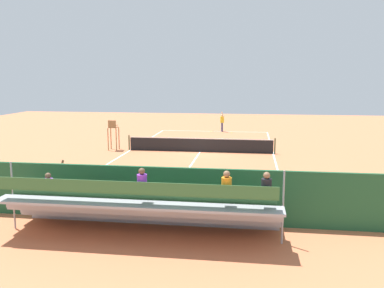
{
  "coord_description": "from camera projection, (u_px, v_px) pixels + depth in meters",
  "views": [
    {
      "loc": [
        -3.46,
        28.05,
        5.18
      ],
      "look_at": [
        0.0,
        4.0,
        1.2
      ],
      "focal_mm": 38.63,
      "sensor_mm": 36.0,
      "label": 1
    }
  ],
  "objects": [
    {
      "name": "tennis_ball_near",
      "position": [
        223.0,
        133.0,
        38.26
      ],
      "size": [
        0.07,
        0.07,
        0.07
      ],
      "primitive_type": "sphere",
      "color": "#CCDB33",
      "rests_on": "ground"
    },
    {
      "name": "tennis_racket",
      "position": [
        212.0,
        131.0,
        39.32
      ],
      "size": [
        0.31,
        0.57,
        0.03
      ],
      "color": "black",
      "rests_on": "ground"
    },
    {
      "name": "equipment_bag",
      "position": [
        156.0,
        210.0,
        15.61
      ],
      "size": [
        0.9,
        0.36,
        0.36
      ],
      "primitive_type": "cube",
      "color": "#B22D2D",
      "rests_on": "ground"
    },
    {
      "name": "line_judge",
      "position": [
        60.0,
        183.0,
        16.27
      ],
      "size": [
        0.41,
        0.55,
        1.93
      ],
      "color": "#232328",
      "rests_on": "ground"
    },
    {
      "name": "backdrop_wall",
      "position": [
        153.0,
        194.0,
        14.89
      ],
      "size": [
        18.0,
        0.16,
        2.0
      ],
      "primitive_type": "cube",
      "color": "#235633",
      "rests_on": "ground"
    },
    {
      "name": "tennis_ball_far",
      "position": [
        232.0,
        133.0,
        38.19
      ],
      "size": [
        0.07,
        0.07,
        0.07
      ],
      "primitive_type": "sphere",
      "color": "#CCDB33",
      "rests_on": "ground"
    },
    {
      "name": "tennis_player",
      "position": [
        222.0,
        121.0,
        39.16
      ],
      "size": [
        0.43,
        0.55,
        1.93
      ],
      "color": "navy",
      "rests_on": "ground"
    },
    {
      "name": "court_line_markings",
      "position": [
        200.0,
        152.0,
        28.76
      ],
      "size": [
        10.1,
        22.2,
        0.01
      ],
      "color": "white",
      "rests_on": "ground"
    },
    {
      "name": "tennis_net",
      "position": [
        200.0,
        145.0,
        28.65
      ],
      "size": [
        10.3,
        0.1,
        1.07
      ],
      "color": "black",
      "rests_on": "ground"
    },
    {
      "name": "courtside_bench",
      "position": [
        209.0,
        202.0,
        15.4
      ],
      "size": [
        1.8,
        0.4,
        0.93
      ],
      "color": "#9E754C",
      "rests_on": "ground"
    },
    {
      "name": "umpire_chair",
      "position": [
        113.0,
        132.0,
        29.21
      ],
      "size": [
        0.67,
        0.67,
        2.14
      ],
      "color": "olive",
      "rests_on": "ground"
    },
    {
      "name": "bleacher_stand",
      "position": [
        143.0,
        207.0,
        13.56
      ],
      "size": [
        9.06,
        2.4,
        2.48
      ],
      "color": "#9EA0A5",
      "rests_on": "ground"
    },
    {
      "name": "ground_plane",
      "position": [
        200.0,
        152.0,
        28.73
      ],
      "size": [
        60.0,
        60.0,
        0.0
      ],
      "primitive_type": "plane",
      "color": "#CC7047"
    }
  ]
}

